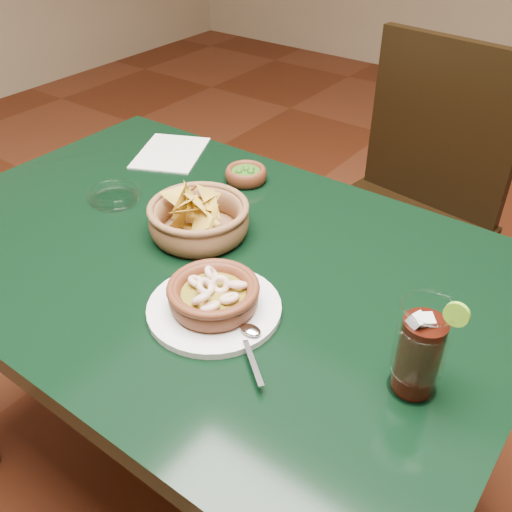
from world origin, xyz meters
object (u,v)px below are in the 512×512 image
Objects in this scene: chip_basket at (199,218)px; dining_chair at (404,209)px; shrimp_plate at (214,298)px; dining_table at (206,291)px; cola_drink at (420,350)px.

dining_chair is at bearing 76.15° from chip_basket.
dining_chair is 0.87m from shrimp_plate.
cola_drink is (0.46, -0.08, 0.17)m from dining_table.
shrimp_plate is 1.22× the size of chip_basket.
chip_basket is (-0.17, -0.67, 0.24)m from dining_chair.
shrimp_plate is at bearing -42.72° from chip_basket.
cola_drink reaches higher than shrimp_plate.
dining_chair reaches higher than shrimp_plate.
chip_basket is (-0.17, 0.16, 0.01)m from shrimp_plate.
dining_table is 5.18× the size of chip_basket.
dining_table is 4.24× the size of shrimp_plate.
dining_chair is 0.91m from cola_drink.
chip_basket is 0.52m from cola_drink.
dining_chair is 4.27× the size of chip_basket.
dining_table is at bearing -99.63° from dining_chair.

